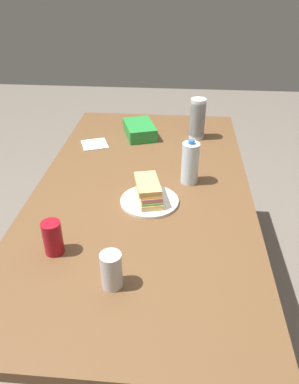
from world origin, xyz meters
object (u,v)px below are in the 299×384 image
(soda_can_red, at_px, (53,238))
(soda_can_silver, at_px, (111,270))
(sandwich, at_px, (149,191))
(paper_plate, at_px, (150,201))
(water_bottle_tall, at_px, (190,163))
(dining_table, at_px, (143,203))
(chip_bag, at_px, (140,130))
(plastic_cup_stack, at_px, (197,119))

(soda_can_red, xyz_separation_m, soda_can_silver, (-0.13, -0.22, 0.00))
(sandwich, height_order, soda_can_silver, soda_can_silver)
(paper_plate, bearing_deg, water_bottle_tall, -41.98)
(paper_plate, bearing_deg, dining_table, 18.85)
(chip_bag, height_order, plastic_cup_stack, plastic_cup_stack)
(dining_table, height_order, water_bottle_tall, water_bottle_tall)
(chip_bag, xyz_separation_m, soda_can_silver, (-1.13, -0.04, 0.03))
(water_bottle_tall, bearing_deg, plastic_cup_stack, -4.83)
(dining_table, bearing_deg, chip_bag, 7.61)
(paper_plate, bearing_deg, chip_bag, 9.64)
(chip_bag, bearing_deg, water_bottle_tall, -168.97)
(sandwich, bearing_deg, soda_can_red, 138.53)
(paper_plate, distance_m, soda_can_silver, 0.47)
(dining_table, distance_m, water_bottle_tall, 0.28)
(sandwich, bearing_deg, paper_plate, -139.68)
(dining_table, xyz_separation_m, paper_plate, (-0.12, -0.04, 0.09))
(dining_table, relative_size, paper_plate, 7.43)
(paper_plate, xyz_separation_m, plastic_cup_stack, (0.67, -0.20, 0.10))
(sandwich, relative_size, chip_bag, 0.86)
(dining_table, height_order, plastic_cup_stack, plastic_cup_stack)
(chip_bag, height_order, water_bottle_tall, water_bottle_tall)
(soda_can_red, distance_m, chip_bag, 1.02)
(chip_bag, height_order, soda_can_silver, soda_can_silver)
(soda_can_red, bearing_deg, soda_can_silver, -121.12)
(sandwich, bearing_deg, dining_table, 18.12)
(sandwich, height_order, plastic_cup_stack, plastic_cup_stack)
(dining_table, xyz_separation_m, plastic_cup_stack, (0.55, -0.24, 0.20))
(paper_plate, distance_m, chip_bag, 0.68)
(plastic_cup_stack, bearing_deg, dining_table, 156.20)
(dining_table, distance_m, plastic_cup_stack, 0.64)
(chip_bag, bearing_deg, sandwich, 171.00)
(sandwich, relative_size, soda_can_silver, 1.61)
(paper_plate, relative_size, sandwich, 1.22)
(paper_plate, bearing_deg, sandwich, 40.32)
(sandwich, height_order, chip_bag, sandwich)
(water_bottle_tall, xyz_separation_m, plastic_cup_stack, (0.49, -0.04, 0.02))
(soda_can_silver, bearing_deg, dining_table, -3.42)
(water_bottle_tall, bearing_deg, sandwich, 137.04)
(paper_plate, bearing_deg, soda_can_red, 137.99)
(chip_bag, distance_m, soda_can_silver, 1.13)
(plastic_cup_stack, bearing_deg, water_bottle_tall, 175.17)
(dining_table, height_order, soda_can_silver, soda_can_silver)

